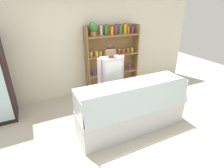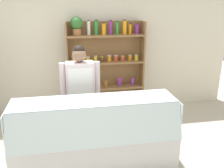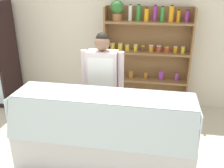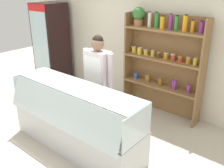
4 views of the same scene
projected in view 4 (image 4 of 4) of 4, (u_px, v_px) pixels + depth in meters
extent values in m
plane|color=beige|center=(65.00, 141.00, 4.04)|extent=(12.00, 12.00, 0.00)
cube|color=silver|center=(140.00, 38.00, 5.03)|extent=(6.80, 0.10, 2.70)
cube|color=black|center=(52.00, 44.00, 6.13)|extent=(0.67, 0.65, 1.96)
cube|color=silver|center=(40.00, 47.00, 5.89)|extent=(0.59, 0.01, 1.76)
cube|color=red|center=(36.00, 8.00, 5.56)|extent=(0.63, 0.01, 0.16)
cylinder|color=#2D8C38|center=(41.00, 71.00, 6.30)|extent=(0.06, 0.06, 0.15)
cylinder|color=#9E6623|center=(45.00, 71.00, 6.18)|extent=(0.05, 0.05, 0.20)
cylinder|color=red|center=(50.00, 73.00, 6.08)|extent=(0.07, 0.07, 0.18)
cylinder|color=#2D8C38|center=(38.00, 50.00, 6.11)|extent=(0.05, 0.05, 0.18)
cylinder|color=#9E6623|center=(42.00, 51.00, 6.03)|extent=(0.07, 0.07, 0.15)
cylinder|color=silver|center=(45.00, 52.00, 5.95)|extent=(0.06, 0.06, 0.14)
cylinder|color=orange|center=(49.00, 53.00, 5.87)|extent=(0.06, 0.06, 0.17)
cylinder|color=red|center=(36.00, 28.00, 5.91)|extent=(0.06, 0.06, 0.18)
cylinder|color=purple|center=(39.00, 29.00, 5.83)|extent=(0.07, 0.07, 0.16)
cylinder|color=#9E6623|center=(43.00, 29.00, 5.75)|extent=(0.07, 0.07, 0.19)
cylinder|color=#2D8C38|center=(46.00, 31.00, 5.68)|extent=(0.06, 0.06, 0.14)
cube|color=olive|center=(165.00, 65.00, 4.69)|extent=(1.53, 0.02, 1.88)
cube|color=olive|center=(128.00, 60.00, 5.03)|extent=(0.03, 0.28, 1.88)
cube|color=olive|center=(202.00, 76.00, 4.15)|extent=(0.03, 0.28, 1.88)
cube|color=olive|center=(160.00, 86.00, 4.73)|extent=(1.47, 0.28, 0.04)
cube|color=olive|center=(162.00, 59.00, 4.54)|extent=(1.47, 0.28, 0.04)
cube|color=olive|center=(164.00, 30.00, 4.34)|extent=(1.47, 0.28, 0.04)
cylinder|color=#996038|center=(138.00, 23.00, 4.63)|extent=(0.17, 0.17, 0.13)
sphere|color=#326D2D|center=(139.00, 14.00, 4.56)|extent=(0.23, 0.23, 0.23)
cylinder|color=silver|center=(150.00, 20.00, 4.48)|extent=(0.07, 0.07, 0.26)
cylinder|color=black|center=(149.00, 12.00, 4.42)|extent=(0.04, 0.04, 0.02)
cylinder|color=#2D8C38|center=(157.00, 20.00, 4.40)|extent=(0.08, 0.08, 0.27)
cylinder|color=black|center=(157.00, 12.00, 4.33)|extent=(0.05, 0.05, 0.02)
cylinder|color=orange|center=(162.00, 23.00, 4.29)|extent=(0.08, 0.08, 0.22)
cylinder|color=black|center=(163.00, 16.00, 4.27)|extent=(0.05, 0.05, 0.02)
cylinder|color=purple|center=(171.00, 22.00, 4.23)|extent=(0.06, 0.06, 0.26)
cylinder|color=black|center=(171.00, 14.00, 4.17)|extent=(0.04, 0.04, 0.02)
cylinder|color=#2D8C38|center=(176.00, 24.00, 4.14)|extent=(0.06, 0.06, 0.24)
cylinder|color=black|center=(178.00, 15.00, 4.11)|extent=(0.04, 0.04, 0.02)
cylinder|color=orange|center=(185.00, 24.00, 4.05)|extent=(0.08, 0.08, 0.26)
cylinder|color=black|center=(186.00, 15.00, 4.01)|extent=(0.05, 0.05, 0.02)
cylinder|color=orange|center=(193.00, 26.00, 4.02)|extent=(0.06, 0.06, 0.19)
cylinder|color=black|center=(193.00, 20.00, 3.97)|extent=(0.04, 0.04, 0.02)
cylinder|color=purple|center=(202.00, 27.00, 3.94)|extent=(0.08, 0.08, 0.19)
cylinder|color=black|center=(202.00, 21.00, 3.88)|extent=(0.05, 0.05, 0.02)
cylinder|color=yellow|center=(134.00, 50.00, 4.89)|extent=(0.09, 0.09, 0.12)
cylinder|color=silver|center=(134.00, 47.00, 4.85)|extent=(0.09, 0.09, 0.01)
cylinder|color=yellow|center=(140.00, 51.00, 4.78)|extent=(0.08, 0.08, 0.12)
cylinder|color=silver|center=(140.00, 48.00, 4.76)|extent=(0.08, 0.08, 0.01)
cylinder|color=yellow|center=(146.00, 52.00, 4.73)|extent=(0.08, 0.08, 0.10)
cylinder|color=silver|center=(146.00, 50.00, 4.70)|extent=(0.08, 0.08, 0.01)
cylinder|color=yellow|center=(153.00, 54.00, 4.64)|extent=(0.07, 0.07, 0.11)
cylinder|color=silver|center=(153.00, 50.00, 4.61)|extent=(0.07, 0.07, 0.01)
cylinder|color=brown|center=(158.00, 55.00, 4.55)|extent=(0.07, 0.07, 0.09)
cylinder|color=gold|center=(159.00, 52.00, 4.54)|extent=(0.07, 0.07, 0.01)
cylinder|color=orange|center=(166.00, 56.00, 4.47)|extent=(0.08, 0.08, 0.11)
cylinder|color=silver|center=(166.00, 53.00, 4.44)|extent=(0.08, 0.08, 0.01)
cylinder|color=#BF4C2D|center=(173.00, 57.00, 4.40)|extent=(0.09, 0.09, 0.11)
cylinder|color=silver|center=(173.00, 54.00, 4.37)|extent=(0.09, 0.09, 0.01)
cylinder|color=#BF4C2D|center=(180.00, 59.00, 4.32)|extent=(0.08, 0.08, 0.09)
cylinder|color=gold|center=(180.00, 57.00, 4.29)|extent=(0.09, 0.09, 0.01)
cylinder|color=orange|center=(188.00, 61.00, 4.22)|extent=(0.07, 0.07, 0.10)
cylinder|color=silver|center=(189.00, 58.00, 4.20)|extent=(0.07, 0.07, 0.01)
cylinder|color=yellow|center=(195.00, 62.00, 4.13)|extent=(0.07, 0.07, 0.11)
cylinder|color=silver|center=(196.00, 58.00, 4.12)|extent=(0.07, 0.07, 0.01)
cube|color=#3356B2|center=(136.00, 76.00, 5.03)|extent=(0.08, 0.05, 0.12)
cube|color=#9E6623|center=(148.00, 78.00, 4.86)|extent=(0.08, 0.05, 0.14)
cube|color=#9E6623|center=(160.00, 82.00, 4.70)|extent=(0.07, 0.05, 0.13)
cube|color=purple|center=(174.00, 84.00, 4.53)|extent=(0.07, 0.04, 0.17)
cube|color=purple|center=(188.00, 89.00, 4.37)|extent=(0.06, 0.04, 0.15)
cube|color=silver|center=(77.00, 131.00, 3.82)|extent=(2.21, 0.65, 0.55)
cube|color=white|center=(76.00, 114.00, 3.71)|extent=(2.15, 0.59, 0.03)
cube|color=silver|center=(58.00, 110.00, 3.41)|extent=(2.17, 0.16, 0.47)
cube|color=silver|center=(77.00, 87.00, 3.58)|extent=(2.17, 0.49, 0.01)
cube|color=silver|center=(31.00, 84.00, 4.28)|extent=(0.01, 0.61, 0.45)
cube|color=silver|center=(137.00, 128.00, 2.99)|extent=(0.01, 0.61, 0.45)
cube|color=tan|center=(43.00, 94.00, 4.28)|extent=(0.16, 0.14, 0.05)
cube|color=white|center=(33.00, 98.00, 4.14)|extent=(0.05, 0.03, 0.02)
cube|color=tan|center=(54.00, 99.00, 4.10)|extent=(0.16, 0.12, 0.05)
cube|color=white|center=(44.00, 103.00, 3.96)|extent=(0.05, 0.03, 0.02)
cube|color=tan|center=(66.00, 104.00, 3.93)|extent=(0.16, 0.11, 0.04)
cube|color=white|center=(56.00, 109.00, 3.79)|extent=(0.05, 0.03, 0.02)
cube|color=tan|center=(79.00, 110.00, 3.75)|extent=(0.16, 0.14, 0.05)
cube|color=white|center=(69.00, 115.00, 3.61)|extent=(0.05, 0.03, 0.02)
cube|color=tan|center=(94.00, 116.00, 3.58)|extent=(0.16, 0.11, 0.06)
cube|color=white|center=(84.00, 122.00, 3.44)|extent=(0.05, 0.03, 0.02)
cube|color=tan|center=(110.00, 123.00, 3.40)|extent=(0.16, 0.12, 0.06)
cube|color=white|center=(100.00, 129.00, 3.26)|extent=(0.05, 0.03, 0.02)
cube|color=beige|center=(127.00, 130.00, 3.23)|extent=(0.17, 0.14, 0.06)
cube|color=white|center=(118.00, 137.00, 3.09)|extent=(0.05, 0.03, 0.02)
cylinder|color=#C1706B|center=(33.00, 95.00, 4.15)|extent=(0.20, 0.13, 0.12)
cylinder|color=tan|center=(41.00, 98.00, 4.02)|extent=(0.19, 0.16, 0.14)
cylinder|color=tan|center=(49.00, 103.00, 3.90)|extent=(0.20, 0.14, 0.12)
cylinder|color=white|center=(100.00, 122.00, 3.29)|extent=(0.07, 0.07, 0.19)
cylinder|color=white|center=(105.00, 123.00, 3.22)|extent=(0.07, 0.07, 0.24)
cylinder|color=#4C4233|center=(95.00, 105.00, 4.41)|extent=(0.13, 0.13, 0.75)
cylinder|color=#4C4233|center=(103.00, 108.00, 4.30)|extent=(0.13, 0.13, 0.75)
cube|color=silver|center=(98.00, 69.00, 4.09)|extent=(0.43, 0.24, 0.62)
cube|color=white|center=(93.00, 90.00, 4.13)|extent=(0.36, 0.01, 1.16)
cylinder|color=silver|center=(86.00, 65.00, 4.23)|extent=(0.09, 0.09, 0.56)
cylinder|color=silver|center=(110.00, 71.00, 3.92)|extent=(0.09, 0.09, 0.56)
sphere|color=#8C664C|center=(97.00, 44.00, 3.93)|extent=(0.21, 0.21, 0.21)
sphere|color=black|center=(98.00, 41.00, 3.92)|extent=(0.18, 0.18, 0.18)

